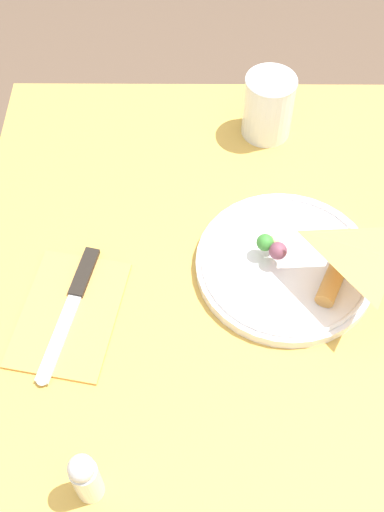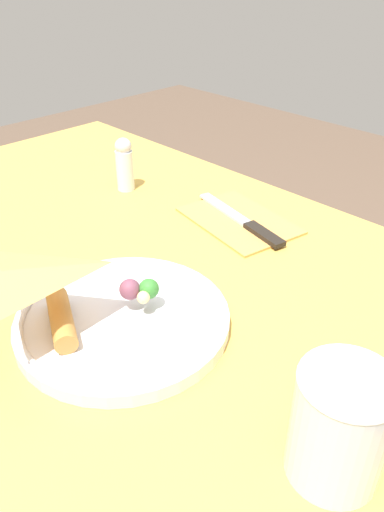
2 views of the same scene
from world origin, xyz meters
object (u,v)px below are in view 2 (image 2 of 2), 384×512
butter_knife (243,220)px  salt_shaker (125,164)px  napkin_folded (239,221)px  milk_glass (339,430)px  plate_pizza (121,316)px  dining_table (87,337)px

butter_knife → salt_shaker: bearing=24.1°
napkin_folded → salt_shaker: bearing=12.5°
milk_glass → salt_shaker: 0.59m
milk_glass → plate_pizza: bearing=2.7°
salt_shaker → milk_glass: bearing=158.1°
dining_table → butter_knife: size_ratio=5.08×
milk_glass → butter_knife: size_ratio=0.51×
dining_table → butter_knife: 0.29m
dining_table → milk_glass: milk_glass is taller
dining_table → butter_knife: (-0.08, -0.25, 0.13)m
dining_table → napkin_folded: napkin_folded is taller
dining_table → salt_shaker: size_ratio=11.11×
dining_table → napkin_folded: (-0.07, -0.25, 0.12)m
dining_table → napkin_folded: bearing=-104.9°
dining_table → napkin_folded: 0.29m
milk_glass → dining_table: bearing=-2.7°
plate_pizza → milk_glass: bearing=-177.3°
plate_pizza → napkin_folded: (0.07, -0.28, -0.01)m
plate_pizza → napkin_folded: size_ratio=1.22×
dining_table → salt_shaker: salt_shaker is taller
plate_pizza → butter_knife: 0.28m
butter_knife → salt_shaker: salt_shaker is taller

